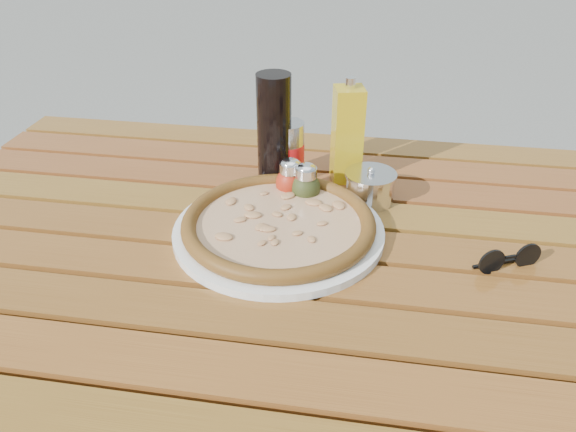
% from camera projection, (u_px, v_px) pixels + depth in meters
% --- Properties ---
extents(table, '(1.40, 0.90, 0.75)m').
position_uv_depth(table, '(286.00, 273.00, 1.00)').
color(table, '#381D0C').
rests_on(table, ground).
extents(plate, '(0.38, 0.38, 0.01)m').
position_uv_depth(plate, '(279.00, 231.00, 0.96)').
color(plate, white).
rests_on(plate, table).
extents(pizza, '(0.34, 0.34, 0.03)m').
position_uv_depth(pizza, '(279.00, 223.00, 0.95)').
color(pizza, beige).
rests_on(pizza, plate).
extents(pepper_shaker, '(0.06, 0.06, 0.08)m').
position_uv_depth(pepper_shaker, '(290.00, 179.00, 1.05)').
color(pepper_shaker, '#B32A14').
rests_on(pepper_shaker, table).
extents(oregano_shaker, '(0.06, 0.06, 0.08)m').
position_uv_depth(oregano_shaker, '(306.00, 184.00, 1.04)').
color(oregano_shaker, '#39411A').
rests_on(oregano_shaker, table).
extents(dark_bottle, '(0.07, 0.07, 0.22)m').
position_uv_depth(dark_bottle, '(274.00, 131.00, 1.07)').
color(dark_bottle, black).
rests_on(dark_bottle, table).
extents(soda_can, '(0.07, 0.07, 0.12)m').
position_uv_depth(soda_can, '(287.00, 152.00, 1.11)').
color(soda_can, silver).
rests_on(soda_can, table).
extents(olive_oil_cruet, '(0.07, 0.07, 0.21)m').
position_uv_depth(olive_oil_cruet, '(347.00, 135.00, 1.09)').
color(olive_oil_cruet, '#B39513').
rests_on(olive_oil_cruet, table).
extents(parmesan_tin, '(0.11, 0.11, 0.07)m').
position_uv_depth(parmesan_tin, '(370.00, 187.00, 1.05)').
color(parmesan_tin, silver).
rests_on(parmesan_tin, table).
extents(sunglasses, '(0.11, 0.07, 0.04)m').
position_uv_depth(sunglasses, '(509.00, 259.00, 0.88)').
color(sunglasses, black).
rests_on(sunglasses, table).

